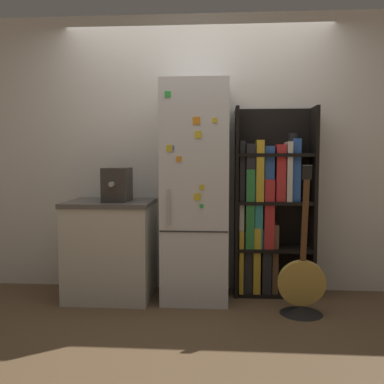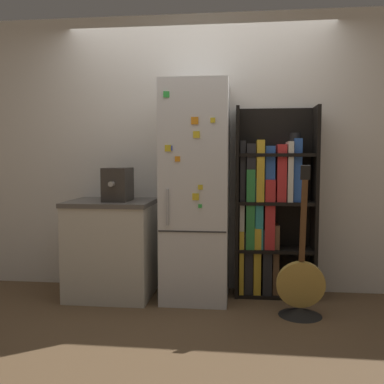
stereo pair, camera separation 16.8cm
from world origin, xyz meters
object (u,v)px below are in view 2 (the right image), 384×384
at_px(refrigerator, 196,192).
at_px(bookshelf, 268,209).
at_px(guitar, 300,295).
at_px(espresso_machine, 118,184).

relative_size(refrigerator, bookshelf, 1.12).
bearing_deg(guitar, espresso_machine, 169.32).
xyz_separation_m(refrigerator, bookshelf, (0.64, 0.16, -0.16)).
bearing_deg(guitar, bookshelf, 114.92).
height_order(bookshelf, espresso_machine, bookshelf).
bearing_deg(refrigerator, espresso_machine, -175.56).
xyz_separation_m(bookshelf, guitar, (0.24, -0.51, -0.63)).
distance_m(refrigerator, espresso_machine, 0.70).
distance_m(refrigerator, guitar, 1.23).
bearing_deg(bookshelf, espresso_machine, -170.84).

